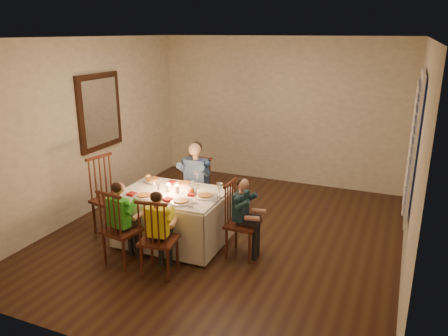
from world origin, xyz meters
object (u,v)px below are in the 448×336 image
at_px(chair_near_left, 124,262).
at_px(child_yellow, 160,273).
at_px(child_teal, 242,255).
at_px(chair_near_right, 160,273).
at_px(chair_extra, 114,232).
at_px(serving_bowl, 153,181).
at_px(chair_end, 242,255).
at_px(chair_adult, 196,221).
at_px(adult, 196,221).
at_px(dining_table, 173,207).
at_px(child_green, 124,262).

bearing_deg(chair_near_left, child_yellow, -175.84).
relative_size(chair_near_left, child_teal, 0.94).
xyz_separation_m(chair_near_right, chair_extra, (-1.16, 0.68, 0.00)).
distance_m(child_teal, serving_bowl, 1.58).
bearing_deg(chair_near_left, chair_end, -141.16).
distance_m(chair_adult, chair_end, 1.19).
relative_size(chair_adult, child_teal, 0.94).
bearing_deg(chair_near_right, chair_near_left, -13.43).
xyz_separation_m(chair_adult, adult, (0.00, 0.00, 0.00)).
bearing_deg(chair_extra, chair_end, -74.02).
distance_m(child_yellow, child_teal, 1.06).
height_order(chair_near_left, serving_bowl, serving_bowl).
distance_m(dining_table, chair_adult, 0.85).
relative_size(chair_end, chair_extra, 0.88).
bearing_deg(chair_near_left, dining_table, -103.47).
height_order(dining_table, chair_adult, dining_table).
bearing_deg(chair_extra, dining_table, -72.30).
xyz_separation_m(dining_table, child_teal, (0.96, 0.02, -0.50)).
relative_size(child_green, child_teal, 1.02).
bearing_deg(child_teal, adult, 55.49).
bearing_deg(child_teal, chair_extra, 92.83).
xyz_separation_m(chair_near_right, child_yellow, (0.00, 0.00, 0.00)).
distance_m(adult, child_green, 1.43).
height_order(chair_end, serving_bowl, serving_bowl).
relative_size(chair_end, child_green, 0.92).
bearing_deg(chair_end, chair_extra, 92.83).
xyz_separation_m(chair_adult, child_teal, (0.98, -0.67, 0.00)).
distance_m(adult, child_yellow, 1.47).
height_order(child_green, child_yellow, child_green).
distance_m(chair_near_right, adult, 1.47).
bearing_deg(adult, chair_adult, 0.00).
bearing_deg(chair_adult, adult, 0.00).
bearing_deg(chair_end, adult, 55.49).
bearing_deg(adult, dining_table, -88.71).
distance_m(chair_near_right, child_green, 0.53).
distance_m(chair_near_right, chair_extra, 1.34).
height_order(chair_end, child_green, child_green).
xyz_separation_m(chair_extra, child_green, (0.63, -0.64, 0.00)).
relative_size(child_green, child_yellow, 1.02).
distance_m(chair_adult, chair_near_right, 1.47).
height_order(chair_near_right, adult, adult).
bearing_deg(adult, serving_bowl, -130.83).
xyz_separation_m(chair_end, child_yellow, (-0.72, -0.77, 0.00)).
relative_size(chair_adult, serving_bowl, 4.51).
height_order(chair_adult, chair_end, same).
xyz_separation_m(chair_near_left, child_teal, (1.25, 0.73, 0.00)).
xyz_separation_m(chair_extra, serving_bowl, (0.49, 0.29, 0.73)).
xyz_separation_m(chair_near_left, chair_near_right, (0.53, -0.04, 0.00)).
bearing_deg(chair_extra, adult, -36.50).
height_order(dining_table, chair_near_left, dining_table).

